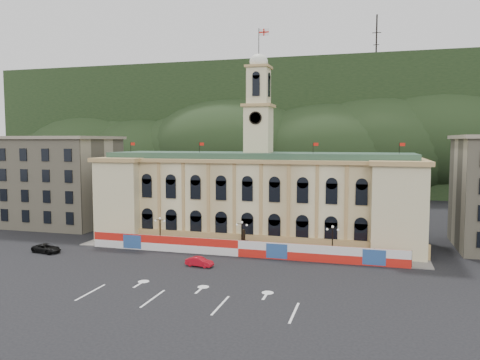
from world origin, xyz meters
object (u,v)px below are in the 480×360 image
(red_sedan, at_px, (199,262))
(statue, at_px, (243,245))
(lamp_center, at_px, (242,234))
(black_suv, at_px, (47,248))

(red_sedan, bearing_deg, statue, -13.41)
(lamp_center, height_order, red_sedan, lamp_center)
(black_suv, bearing_deg, statue, -63.80)
(statue, xyz_separation_m, red_sedan, (-3.74, -9.89, -0.53))
(statue, distance_m, red_sedan, 10.59)
(red_sedan, bearing_deg, lamp_center, -15.51)
(statue, height_order, black_suv, statue)
(statue, relative_size, black_suv, 0.72)
(statue, relative_size, red_sedan, 0.90)
(lamp_center, bearing_deg, red_sedan, -112.84)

